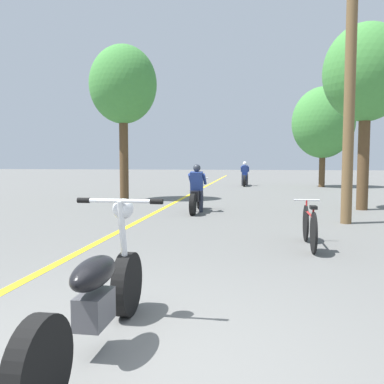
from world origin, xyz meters
The scene contains 10 objects.
ground_plane centered at (0.00, 0.00, 0.00)m, with size 120.00×120.00×0.00m, color #60605E.
lane_stripe_center centered at (-1.70, 12.22, 0.00)m, with size 0.14×48.00×0.01m, color yellow.
utility_pole centered at (3.07, 7.06, 3.47)m, with size 1.10×0.24×6.76m.
roadside_tree_right_near centered at (4.09, 9.83, 3.88)m, with size 2.40×2.16×5.31m.
roadside_tree_right_far centered at (4.57, 20.22, 3.45)m, with size 3.30×2.97×5.36m.
roadside_tree_left centered at (-3.72, 11.70, 4.10)m, with size 2.43×2.19×5.56m.
motorcycle_foreground centered at (-0.15, 0.27, 0.42)m, with size 0.77×2.13×1.11m.
motorcycle_rider_lead centered at (-0.59, 8.60, 0.50)m, with size 0.50×2.00×1.33m.
motorcycle_rider_far centered at (0.43, 20.60, 0.52)m, with size 0.50×2.11×1.38m.
bicycle_parked centered at (1.91, 4.33, 0.35)m, with size 0.44×1.63×0.75m.
Camera 1 is at (1.01, -2.54, 1.43)m, focal length 38.00 mm.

